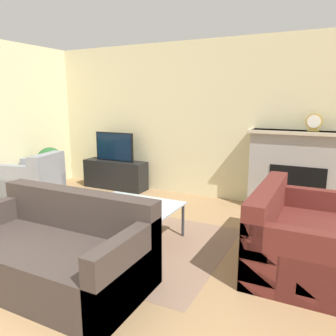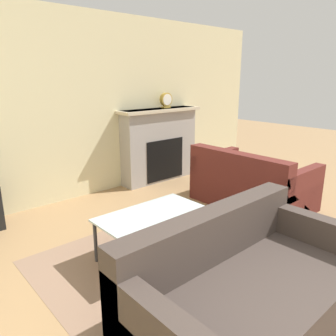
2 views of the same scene
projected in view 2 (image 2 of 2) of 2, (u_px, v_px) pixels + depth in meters
The scene contains 7 objects.
wall_back at pixel (44, 110), 4.44m from camera, with size 8.61×0.06×2.70m.
area_rug at pixel (164, 260), 3.29m from camera, with size 2.30×1.95×0.00m.
fireplace at pixel (160, 144), 5.70m from camera, with size 1.57×0.36×1.26m.
couch_sectional at pixel (245, 293), 2.35m from camera, with size 1.84×0.96×0.82m.
couch_loveseat at pixel (251, 186), 4.64m from camera, with size 0.99×1.56×0.82m.
coffee_table at pixel (157, 219), 3.25m from camera, with size 1.10×0.75×0.45m.
mantel_clock at pixel (166, 100), 5.60m from camera, with size 0.23×0.07×0.26m.
Camera 2 is at (-1.71, -0.20, 1.78)m, focal length 35.00 mm.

